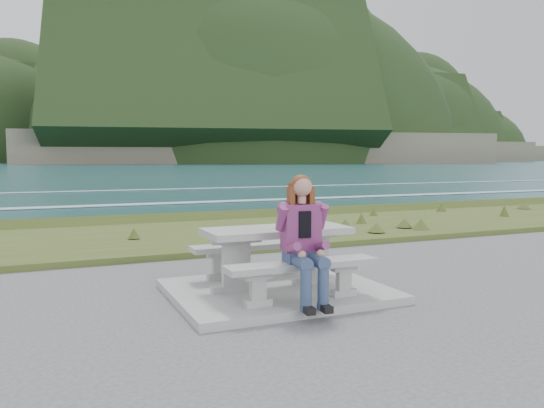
% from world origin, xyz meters
% --- Properties ---
extents(concrete_slab, '(2.60, 2.10, 0.10)m').
position_xyz_m(concrete_slab, '(0.00, 0.00, 0.05)').
color(concrete_slab, '#9A9A95').
rests_on(concrete_slab, ground).
extents(picnic_table, '(1.80, 0.75, 0.75)m').
position_xyz_m(picnic_table, '(0.00, 0.00, 0.68)').
color(picnic_table, '#9A9A95').
rests_on(picnic_table, concrete_slab).
extents(bench_landward, '(1.80, 0.35, 0.45)m').
position_xyz_m(bench_landward, '(0.00, -0.70, 0.45)').
color(bench_landward, '#9A9A95').
rests_on(bench_landward, concrete_slab).
extents(bench_seaward, '(1.80, 0.35, 0.45)m').
position_xyz_m(bench_seaward, '(0.00, 0.70, 0.45)').
color(bench_seaward, '#9A9A95').
rests_on(bench_seaward, concrete_slab).
extents(grass_verge, '(160.00, 4.50, 0.22)m').
position_xyz_m(grass_verge, '(0.00, 5.00, 0.00)').
color(grass_verge, '#3B4C1C').
rests_on(grass_verge, ground).
extents(shore_drop, '(160.00, 0.80, 2.20)m').
position_xyz_m(shore_drop, '(0.00, 7.90, 0.00)').
color(shore_drop, '#665B4C').
rests_on(shore_drop, ground).
extents(ocean, '(1600.00, 1600.00, 0.09)m').
position_xyz_m(ocean, '(0.00, 25.09, -1.74)').
color(ocean, '#1C4A50').
rests_on(ocean, ground).
extents(headland_range, '(729.83, 363.95, 213.78)m').
position_xyz_m(headland_range, '(190.26, 398.23, 9.94)').
color(headland_range, '#665B4C').
rests_on(headland_range, ground).
extents(seated_woman, '(0.46, 0.74, 1.43)m').
position_xyz_m(seated_woman, '(-0.03, -0.84, 0.63)').
color(seated_woman, navy).
rests_on(seated_woman, concrete_slab).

